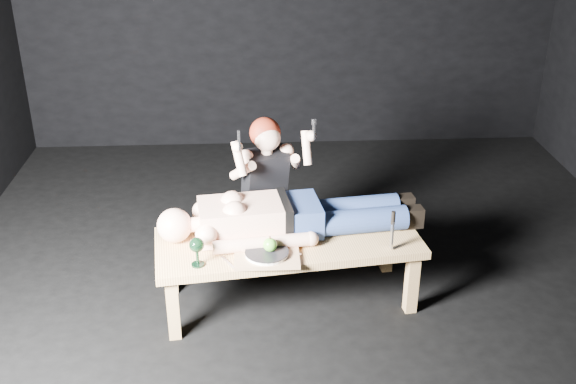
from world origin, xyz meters
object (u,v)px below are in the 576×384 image
object	(u,v)px
table	(288,271)
goblet	(197,252)
lying_man	(293,212)
kneeling_woman	(262,188)
serving_tray	(267,256)
carving_knife	(392,231)

from	to	relation	value
table	goblet	size ratio (longest dim) A/B	9.05
lying_man	kneeling_woman	world-z (taller)	kneeling_woman
kneeling_woman	goblet	bearing A→B (deg)	-135.68
table	lying_man	xyz separation A→B (m)	(0.04, 0.11, 0.36)
kneeling_woman	goblet	xyz separation A→B (m)	(-0.38, -0.77, -0.02)
serving_tray	kneeling_woman	bearing A→B (deg)	91.00
table	kneeling_woman	xyz separation A→B (m)	(-0.15, 0.50, 0.34)
table	lying_man	world-z (taller)	lying_man
kneeling_woman	serving_tray	distance (m)	0.72
carving_knife	serving_tray	bearing A→B (deg)	177.21
serving_tray	table	bearing A→B (deg)	56.50
lying_man	table	bearing A→B (deg)	-116.17
lying_man	kneeling_woman	xyz separation A→B (m)	(-0.19, 0.40, -0.03)
table	goblet	world-z (taller)	goblet
lying_man	serving_tray	size ratio (longest dim) A/B	4.38
serving_tray	goblet	size ratio (longest dim) A/B	2.12
goblet	carving_knife	bearing A→B (deg)	5.74
kneeling_woman	carving_knife	distance (m)	1.00
goblet	carving_knife	xyz separation A→B (m)	(1.14, 0.11, 0.04)
lying_man	carving_knife	xyz separation A→B (m)	(0.57, -0.26, -0.01)
table	kneeling_woman	bearing A→B (deg)	99.45
kneeling_woman	carving_knife	bearing A→B (deg)	-60.15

